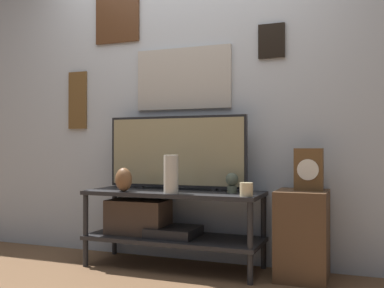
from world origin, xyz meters
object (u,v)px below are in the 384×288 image
(television, at_px, (176,152))
(vase_tall_ceramic, at_px, (171,174))
(candle_jar, at_px, (246,189))
(decorative_bust, at_px, (232,182))
(mantel_clock, at_px, (309,169))
(vase_urn_stoneware, at_px, (124,180))

(television, height_order, vase_tall_ceramic, television)
(candle_jar, relative_size, decorative_bust, 0.63)
(television, height_order, mantel_clock, television)
(vase_urn_stoneware, relative_size, vase_tall_ceramic, 0.64)
(television, bearing_deg, candle_jar, -23.28)
(candle_jar, bearing_deg, television, 156.72)
(vase_tall_ceramic, relative_size, mantel_clock, 0.95)
(television, bearing_deg, mantel_clock, -2.44)
(television, height_order, decorative_bust, television)
(vase_urn_stoneware, height_order, candle_jar, vase_urn_stoneware)
(decorative_bust, bearing_deg, mantel_clock, 6.51)
(vase_urn_stoneware, height_order, vase_tall_ceramic, vase_tall_ceramic)
(vase_tall_ceramic, xyz_separation_m, decorative_bust, (0.40, 0.18, -0.06))
(decorative_bust, bearing_deg, television, 167.82)
(decorative_bust, bearing_deg, candle_jar, -48.42)
(vase_urn_stoneware, relative_size, candle_jar, 1.93)
(vase_urn_stoneware, xyz_separation_m, decorative_bust, (0.78, 0.17, -0.01))
(television, relative_size, vase_tall_ceramic, 4.11)
(candle_jar, bearing_deg, mantel_clock, 30.64)
(mantel_clock, bearing_deg, vase_tall_ceramic, -165.72)
(television, relative_size, candle_jar, 12.32)
(television, xyz_separation_m, vase_tall_ceramic, (0.08, -0.28, -0.16))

